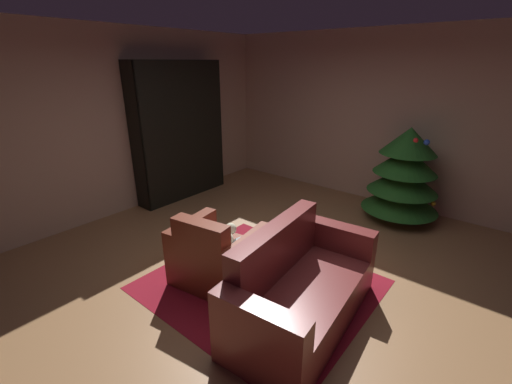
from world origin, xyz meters
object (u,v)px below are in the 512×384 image
bookshelf_unit (186,133)px  bottle_on_table (269,243)px  couch_red (299,290)px  book_stack_on_table (260,243)px  decorated_tree (404,175)px  coffee_table (256,253)px  armchair_red (218,257)px

bookshelf_unit → bottle_on_table: 3.22m
bookshelf_unit → couch_red: size_ratio=1.30×
book_stack_on_table → decorated_tree: 2.70m
book_stack_on_table → couch_red: bearing=-15.6°
coffee_table → decorated_tree: size_ratio=0.44×
armchair_red → decorated_tree: 3.06m
bookshelf_unit → coffee_table: bookshelf_unit is taller
book_stack_on_table → decorated_tree: bearing=77.1°
book_stack_on_table → decorated_tree: (0.60, 2.62, 0.20)m
bookshelf_unit → couch_red: bookshelf_unit is taller
bookshelf_unit → decorated_tree: (3.32, 1.30, -0.41)m
armchair_red → coffee_table: bearing=28.8°
couch_red → coffee_table: size_ratio=2.84×
decorated_tree → bookshelf_unit: bearing=-158.5°
couch_red → armchair_red: bearing=-175.5°
couch_red → bottle_on_table: couch_red is taller
bookshelf_unit → decorated_tree: bearing=21.5°
coffee_table → book_stack_on_table: (0.02, 0.04, 0.11)m
bookshelf_unit → coffee_table: bearing=-26.8°
bookshelf_unit → book_stack_on_table: bookshelf_unit is taller
decorated_tree → book_stack_on_table: bearing=-102.9°
armchair_red → couch_red: size_ratio=0.57×
couch_red → coffee_table: couch_red is taller
bookshelf_unit → couch_red: 3.72m
bookshelf_unit → decorated_tree: size_ratio=1.63×
coffee_table → decorated_tree: decorated_tree is taller
bookshelf_unit → bottle_on_table: (2.86, -1.37, -0.53)m
couch_red → coffee_table: (-0.62, 0.12, 0.10)m
bookshelf_unit → book_stack_on_table: size_ratio=10.02×
armchair_red → couch_red: couch_red is taller
coffee_table → couch_red: bearing=-11.4°
coffee_table → bottle_on_table: 0.25m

